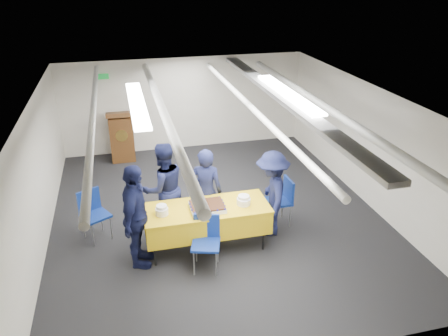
# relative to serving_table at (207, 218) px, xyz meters

# --- Properties ---
(ground) EXTENTS (7.00, 7.00, 0.00)m
(ground) POSITION_rel_serving_table_xyz_m (0.39, 1.00, -0.56)
(ground) COLOR black
(ground) RESTS_ON ground
(room_shell) EXTENTS (6.00, 7.00, 2.30)m
(room_shell) POSITION_rel_serving_table_xyz_m (0.48, 1.40, 1.25)
(room_shell) COLOR silver
(room_shell) RESTS_ON ground
(serving_table) EXTENTS (2.02, 0.80, 0.77)m
(serving_table) POSITION_rel_serving_table_xyz_m (0.00, 0.00, 0.00)
(serving_table) COLOR black
(serving_table) RESTS_ON ground
(sheet_cake) EXTENTS (0.56, 0.43, 0.10)m
(sheet_cake) POSITION_rel_serving_table_xyz_m (0.00, -0.06, 0.26)
(sheet_cake) COLOR white
(sheet_cake) RESTS_ON serving_table
(plate_stack_left) EXTENTS (0.20, 0.20, 0.16)m
(plate_stack_left) POSITION_rel_serving_table_xyz_m (-0.72, -0.05, 0.29)
(plate_stack_left) COLOR white
(plate_stack_left) RESTS_ON serving_table
(plate_stack_right) EXTENTS (0.23, 0.23, 0.16)m
(plate_stack_right) POSITION_rel_serving_table_xyz_m (0.60, -0.05, 0.28)
(plate_stack_right) COLOR white
(plate_stack_right) RESTS_ON serving_table
(podium) EXTENTS (0.62, 0.53, 1.25)m
(podium) POSITION_rel_serving_table_xyz_m (-1.21, 4.04, 0.05)
(podium) COLOR brown
(podium) RESTS_ON ground
(chair_near) EXTENTS (0.52, 0.52, 0.87)m
(chair_near) POSITION_rel_serving_table_xyz_m (-0.11, -0.47, -0.03)
(chair_near) COLOR gray
(chair_near) RESTS_ON ground
(chair_right) EXTENTS (0.44, 0.44, 0.87)m
(chair_right) POSITION_rel_serving_table_xyz_m (1.48, 0.44, -0.03)
(chair_right) COLOR gray
(chair_right) RESTS_ON ground
(chair_left) EXTENTS (0.57, 0.57, 0.87)m
(chair_left) POSITION_rel_serving_table_xyz_m (-1.82, 0.79, -0.03)
(chair_left) COLOR gray
(chair_left) RESTS_ON ground
(sailor_a) EXTENTS (0.67, 0.56, 1.57)m
(sailor_a) POSITION_rel_serving_table_xyz_m (0.09, 0.50, 0.23)
(sailor_a) COLOR black
(sailor_a) RESTS_ON ground
(sailor_b) EXTENTS (0.95, 0.82, 1.65)m
(sailor_b) POSITION_rel_serving_table_xyz_m (-0.60, 0.71, 0.27)
(sailor_b) COLOR black
(sailor_b) RESTS_ON ground
(sailor_c) EXTENTS (0.67, 1.07, 1.70)m
(sailor_c) POSITION_rel_serving_table_xyz_m (-1.13, -0.17, 0.29)
(sailor_c) COLOR black
(sailor_c) RESTS_ON ground
(sailor_d) EXTENTS (0.79, 1.10, 1.53)m
(sailor_d) POSITION_rel_serving_table_xyz_m (1.17, 0.18, 0.21)
(sailor_d) COLOR black
(sailor_d) RESTS_ON ground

